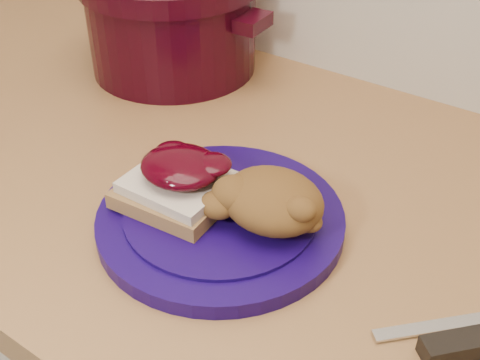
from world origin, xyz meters
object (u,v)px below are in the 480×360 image
Objects in this scene: plate at (221,219)px; pepper_grinder at (147,24)px; butter_knife at (462,322)px; dutch_oven at (172,19)px.

plate is 0.40m from pepper_grinder.
dutch_oven is (-0.52, 0.25, 0.07)m from butter_knife.
dutch_oven reaches higher than plate.
plate reaches higher than butter_knife.
plate is 0.25m from butter_knife.
pepper_grinder is (-0.04, -0.02, -0.01)m from dutch_oven.
dutch_oven is at bearing 137.18° from plate.
pepper_grinder is at bearing -156.95° from dutch_oven.
dutch_oven is (-0.28, 0.26, 0.07)m from plate.
pepper_grinder reaches higher than plate.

